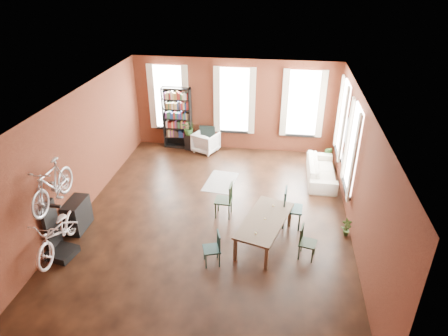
% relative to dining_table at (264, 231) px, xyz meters
% --- Properties ---
extents(room, '(9.00, 9.04, 3.22)m').
position_rel_dining_table_xyz_m(room, '(-1.14, 1.39, 1.81)').
color(room, black).
rests_on(room, ground).
extents(dining_table, '(1.38, 2.10, 0.66)m').
position_rel_dining_table_xyz_m(dining_table, '(0.00, 0.00, 0.00)').
color(dining_table, brown).
rests_on(dining_table, ground).
extents(dining_chair_a, '(0.47, 0.47, 0.80)m').
position_rel_dining_table_xyz_m(dining_chair_a, '(-1.11, -0.93, 0.07)').
color(dining_chair_a, '#193737').
rests_on(dining_chair_a, ground).
extents(dining_chair_b, '(0.45, 0.45, 0.95)m').
position_rel_dining_table_xyz_m(dining_chair_b, '(-1.13, 0.98, 0.15)').
color(dining_chair_b, black).
rests_on(dining_chair_b, ground).
extents(dining_chair_c, '(0.45, 0.45, 0.81)m').
position_rel_dining_table_xyz_m(dining_chair_c, '(1.00, -0.41, 0.07)').
color(dining_chair_c, black).
rests_on(dining_chair_c, ground).
extents(dining_chair_d, '(0.51, 0.51, 1.04)m').
position_rel_dining_table_xyz_m(dining_chair_d, '(0.66, 0.78, 0.19)').
color(dining_chair_d, '#173332').
rests_on(dining_chair_d, ground).
extents(bookshelf, '(1.00, 0.32, 2.20)m').
position_rel_dining_table_xyz_m(bookshelf, '(-3.39, 5.08, 0.77)').
color(bookshelf, black).
rests_on(bookshelf, ground).
extents(white_armchair, '(0.99, 0.96, 0.79)m').
position_rel_dining_table_xyz_m(white_armchair, '(-2.33, 4.83, 0.07)').
color(white_armchair, silver).
rests_on(white_armchair, ground).
extents(cream_sofa, '(0.61, 2.08, 0.81)m').
position_rel_dining_table_xyz_m(cream_sofa, '(1.56, 3.38, 0.08)').
color(cream_sofa, beige).
rests_on(cream_sofa, ground).
extents(striped_rug, '(1.01, 1.45, 0.01)m').
position_rel_dining_table_xyz_m(striped_rug, '(-1.48, 2.74, -0.32)').
color(striped_rug, black).
rests_on(striped_rug, ground).
extents(bike_trainer, '(0.67, 0.67, 0.17)m').
position_rel_dining_table_xyz_m(bike_trainer, '(-4.56, -1.19, -0.25)').
color(bike_trainer, black).
rests_on(bike_trainer, ground).
extents(bike_wall_rack, '(0.16, 0.60, 1.30)m').
position_rel_dining_table_xyz_m(bike_wall_rack, '(-4.79, -1.02, 0.32)').
color(bike_wall_rack, black).
rests_on(bike_wall_rack, ground).
extents(console_table, '(0.40, 0.80, 0.80)m').
position_rel_dining_table_xyz_m(console_table, '(-4.67, -0.12, 0.07)').
color(console_table, black).
rests_on(console_table, ground).
extents(plant_stand, '(0.34, 0.34, 0.57)m').
position_rel_dining_table_xyz_m(plant_stand, '(-2.94, 4.94, -0.04)').
color(plant_stand, black).
rests_on(plant_stand, ground).
extents(plant_by_sofa, '(0.54, 0.71, 0.28)m').
position_rel_dining_table_xyz_m(plant_by_sofa, '(1.80, 4.46, -0.19)').
color(plant_by_sofa, '#2A5321').
rests_on(plant_by_sofa, ground).
extents(plant_small, '(0.37, 0.52, 0.17)m').
position_rel_dining_table_xyz_m(plant_small, '(1.99, 0.55, -0.24)').
color(plant_small, '#365F26').
rests_on(plant_small, ground).
extents(bicycle_floor, '(0.70, 1.02, 1.88)m').
position_rel_dining_table_xyz_m(bicycle_floor, '(-4.54, -1.18, 0.78)').
color(bicycle_floor, silver).
rests_on(bicycle_floor, bike_trainer).
extents(bicycle_hung, '(0.47, 1.00, 1.66)m').
position_rel_dining_table_xyz_m(bicycle_hung, '(-4.54, -1.02, 1.80)').
color(bicycle_hung, '#A5A8AD').
rests_on(bicycle_hung, bike_wall_rack).
extents(plant_on_stand, '(0.53, 0.58, 0.43)m').
position_rel_dining_table_xyz_m(plant_on_stand, '(-2.93, 4.90, 0.45)').
color(plant_on_stand, '#2B5823').
rests_on(plant_on_stand, plant_stand).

